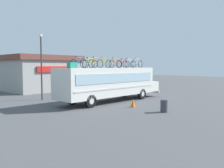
{
  "coord_description": "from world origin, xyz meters",
  "views": [
    {
      "loc": [
        -15.12,
        -14.75,
        3.18
      ],
      "look_at": [
        0.47,
        0.0,
        1.58
      ],
      "focal_mm": 37.9,
      "sensor_mm": 36.0,
      "label": 1
    }
  ],
  "objects": [
    {
      "name": "roadside_building",
      "position": [
        1.17,
        13.49,
        2.34
      ],
      "size": [
        9.03,
        7.01,
        4.59
      ],
      "color": "#9E9E99",
      "rests_on": "ground"
    },
    {
      "name": "rooftop_bicycle_2",
      "position": [
        -2.4,
        -0.26,
        3.42
      ],
      "size": [
        1.66,
        0.44,
        0.86
      ],
      "color": "black",
      "rests_on": "bus"
    },
    {
      "name": "rooftop_bicycle_1",
      "position": [
        -3.39,
        -0.02,
        3.44
      ],
      "size": [
        1.67,
        0.44,
        0.91
      ],
      "color": "black",
      "rests_on": "bus"
    },
    {
      "name": "traffic_cone",
      "position": [
        -0.68,
        -3.33,
        0.31
      ],
      "size": [
        0.39,
        0.39,
        0.62
      ],
      "primitive_type": "cone",
      "color": "orange",
      "rests_on": "ground"
    },
    {
      "name": "ground_plane",
      "position": [
        0.0,
        0.0,
        0.0
      ],
      "size": [
        120.0,
        120.0,
        0.0
      ],
      "primitive_type": "plane",
      "color": "#4C4C4F"
    },
    {
      "name": "rooftop_bicycle_3",
      "position": [
        -1.31,
        0.22,
        3.46
      ],
      "size": [
        1.7,
        0.44,
        0.96
      ],
      "color": "black",
      "rests_on": "bus"
    },
    {
      "name": "rooftop_bicycle_6",
      "position": [
        1.92,
        -0.11,
        3.43
      ],
      "size": [
        1.75,
        0.44,
        0.88
      ],
      "color": "black",
      "rests_on": "bus"
    },
    {
      "name": "bus",
      "position": [
        0.27,
        -0.0,
        1.76
      ],
      "size": [
        11.67,
        2.66,
        3.06
      ],
      "color": "silver",
      "rests_on": "ground"
    },
    {
      "name": "rooftop_bicycle_7",
      "position": [
        2.94,
        0.09,
        3.44
      ],
      "size": [
        1.78,
        0.44,
        0.92
      ],
      "color": "black",
      "rests_on": "bus"
    },
    {
      "name": "luggage_bag_1",
      "position": [
        -4.1,
        -0.16,
        3.27
      ],
      "size": [
        0.69,
        0.46,
        0.43
      ],
      "primitive_type": "cube",
      "color": "#1E7F66",
      "rests_on": "bus"
    },
    {
      "name": "street_lamp",
      "position": [
        -3.42,
        5.54,
        3.5
      ],
      "size": [
        0.29,
        0.29,
        6.2
      ],
      "color": "#38383D",
      "rests_on": "ground"
    },
    {
      "name": "trash_bin",
      "position": [
        -0.82,
        -6.21,
        0.43
      ],
      "size": [
        0.51,
        0.51,
        0.87
      ],
      "primitive_type": "cylinder",
      "color": "#3F3F47",
      "rests_on": "ground"
    },
    {
      "name": "rooftop_bicycle_8",
      "position": [
        3.98,
        -0.17,
        3.46
      ],
      "size": [
        1.79,
        0.44,
        0.96
      ],
      "color": "black",
      "rests_on": "bus"
    },
    {
      "name": "rooftop_bicycle_5",
      "position": [
        0.84,
        -0.05,
        3.45
      ],
      "size": [
        1.7,
        0.44,
        0.95
      ],
      "color": "black",
      "rests_on": "bus"
    },
    {
      "name": "rooftop_bicycle_4",
      "position": [
        -0.19,
        0.33,
        3.46
      ],
      "size": [
        1.79,
        0.44,
        0.96
      ],
      "color": "black",
      "rests_on": "bus"
    }
  ]
}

